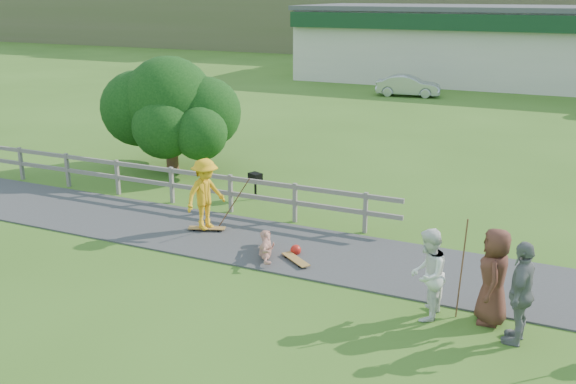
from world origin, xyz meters
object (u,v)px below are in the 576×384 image
at_px(spectator_a, 428,274).
at_px(spectator_b, 521,293).
at_px(car_silver, 408,86).
at_px(tree, 170,122).
at_px(spectator_c, 494,276).
at_px(skater_rider, 206,198).
at_px(bbq, 255,186).
at_px(skater_fallen, 267,245).

relative_size(spectator_a, spectator_b, 0.94).
bearing_deg(car_silver, tree, 161.91).
xyz_separation_m(spectator_c, car_silver, (-8.40, 26.50, -0.32)).
xyz_separation_m(spectator_a, car_silver, (-7.23, 26.84, -0.28)).
height_order(spectator_c, tree, tree).
xyz_separation_m(spectator_a, spectator_b, (1.70, -0.20, 0.06)).
height_order(skater_rider, spectator_c, spectator_c).
height_order(spectator_a, tree, tree).
relative_size(spectator_a, bbq, 2.21).
bearing_deg(skater_rider, spectator_b, -88.35).
bearing_deg(skater_rider, spectator_c, -85.58).
bearing_deg(spectator_c, skater_fallen, -109.35).
height_order(spectator_a, bbq, spectator_a).
bearing_deg(spectator_c, spectator_b, 36.11).
distance_m(skater_rider, spectator_b, 8.33).
relative_size(car_silver, bbq, 4.64).
relative_size(spectator_a, tree, 0.36).
bearing_deg(car_silver, bbq, 174.01).
bearing_deg(skater_rider, skater_fallen, -91.96).
height_order(skater_fallen, tree, tree).
relative_size(tree, bbq, 6.19).
xyz_separation_m(spectator_a, bbq, (-6.38, 5.23, -0.50)).
bearing_deg(spectator_b, car_silver, -155.48).
bearing_deg(car_silver, spectator_c, -170.66).
bearing_deg(skater_rider, car_silver, 20.83).
distance_m(spectator_a, car_silver, 27.80).
xyz_separation_m(skater_fallen, spectator_a, (4.11, -1.41, 0.63)).
bearing_deg(bbq, skater_fallen, -35.96).
relative_size(spectator_c, car_silver, 0.50).
distance_m(skater_fallen, spectator_a, 4.40).
distance_m(spectator_a, bbq, 8.27).
bearing_deg(car_silver, skater_rider, 173.99).
bearing_deg(car_silver, spectator_b, -169.97).
relative_size(spectator_a, car_silver, 0.48).
height_order(skater_rider, spectator_a, skater_rider).
height_order(skater_rider, skater_fallen, skater_rider).
distance_m(spectator_b, tree, 14.37).
height_order(car_silver, tree, tree).
height_order(tree, bbq, tree).
xyz_separation_m(skater_fallen, bbq, (-2.27, 3.81, 0.13)).
bearing_deg(skater_fallen, spectator_c, -37.21).
bearing_deg(spectator_b, skater_fallen, -99.32).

